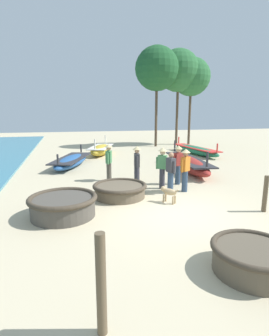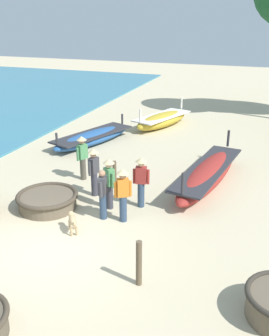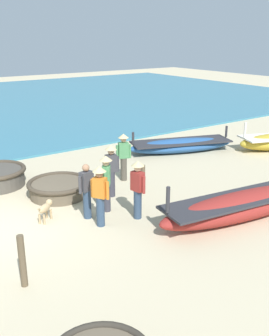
# 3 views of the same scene
# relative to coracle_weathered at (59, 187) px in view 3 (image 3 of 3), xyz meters

# --- Properties ---
(ground_plane) EXTENTS (80.00, 80.00, 0.00)m
(ground_plane) POSITION_rel_coracle_weathered_xyz_m (1.35, -2.02, -0.27)
(ground_plane) COLOR #C6B793
(coracle_weathered) EXTENTS (1.96, 1.96, 0.49)m
(coracle_weathered) POSITION_rel_coracle_weathered_xyz_m (0.00, 0.00, 0.00)
(coracle_weathered) COLOR brown
(coracle_weathered) RESTS_ON ground
(long_boat_ochre_hull) EXTENTS (2.72, 4.85, 1.01)m
(long_boat_ochre_hull) POSITION_rel_coracle_weathered_xyz_m (-1.49, 6.47, 0.03)
(long_boat_ochre_hull) COLOR #285693
(long_boat_ochre_hull) RESTS_ON ground
(long_boat_blue_hull) EXTENTS (1.87, 5.64, 1.37)m
(long_boat_blue_hull) POSITION_rel_coracle_weathered_xyz_m (4.46, 3.56, 0.12)
(long_boat_blue_hull) COLOR maroon
(long_boat_blue_hull) RESTS_ON ground
(fisherman_standing_left) EXTENTS (0.36, 0.50, 1.67)m
(fisherman_standing_left) POSITION_rel_coracle_weathered_xyz_m (0.03, 2.46, 0.69)
(fisherman_standing_left) COLOR #4C473D
(fisherman_standing_left) RESTS_ON ground
(fisherman_standing_right) EXTENTS (0.36, 0.52, 1.67)m
(fisherman_standing_right) POSITION_rel_coracle_weathered_xyz_m (1.02, 1.34, 0.69)
(fisherman_standing_right) COLOR #383842
(fisherman_standing_right) RESTS_ON ground
(fisherman_with_hat) EXTENTS (0.46, 0.37, 1.67)m
(fisherman_with_hat) POSITION_rel_coracle_weathered_xyz_m (2.58, 0.02, 0.69)
(fisherman_with_hat) COLOR #2D425B
(fisherman_with_hat) RESTS_ON ground
(fisherman_hauling) EXTENTS (0.44, 0.38, 1.67)m
(fisherman_hauling) POSITION_rel_coracle_weathered_xyz_m (1.88, 0.64, 0.69)
(fisherman_hauling) COLOR #383842
(fisherman_hauling) RESTS_ON ground
(fisherman_crouching) EXTENTS (0.29, 0.52, 1.57)m
(fisherman_crouching) POSITION_rel_coracle_weathered_xyz_m (1.95, -0.04, 0.56)
(fisherman_crouching) COLOR #2D425B
(fisherman_crouching) RESTS_ON ground
(fisherman_by_coracle) EXTENTS (0.52, 0.36, 1.67)m
(fisherman_by_coracle) POSITION_rel_coracle_weathered_xyz_m (2.77, 1.09, 0.69)
(fisherman_by_coracle) COLOR #2D425B
(fisherman_by_coracle) RESTS_ON ground
(dog) EXTENTS (0.47, 0.58, 0.55)m
(dog) POSITION_rel_coracle_weathered_xyz_m (1.46, -1.05, 0.10)
(dog) COLOR tan
(dog) RESTS_ON ground
(mooring_post_mid_beach) EXTENTS (0.14, 0.14, 1.14)m
(mooring_post_mid_beach) POSITION_rel_coracle_weathered_xyz_m (3.98, -2.60, 0.30)
(mooring_post_mid_beach) COLOR brown
(mooring_post_mid_beach) RESTS_ON ground
(mooring_post_shoreline) EXTENTS (0.14, 0.14, 0.93)m
(mooring_post_shoreline) POSITION_rel_coracle_weathered_xyz_m (1.35, 2.31, 0.20)
(mooring_post_shoreline) COLOR brown
(mooring_post_shoreline) RESTS_ON ground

